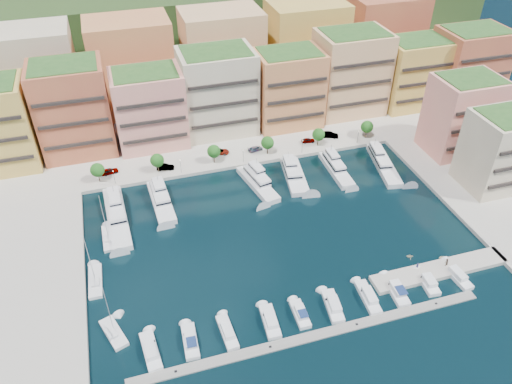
{
  "coord_description": "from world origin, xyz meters",
  "views": [
    {
      "loc": [
        -31.33,
        -84.32,
        80.49
      ],
      "look_at": [
        -2.6,
        10.13,
        6.0
      ],
      "focal_mm": 35.0,
      "sensor_mm": 36.0,
      "label": 1
    }
  ],
  "objects_px": {
    "sailboat_2": "(109,239)",
    "tender_3": "(442,257)",
    "yacht_1": "(161,199)",
    "tree_2": "(214,151)",
    "tree_5": "(367,127)",
    "car_0": "(109,171)",
    "cruiser_3": "(270,322)",
    "car_4": "(308,140)",
    "lamppost_4": "(358,135)",
    "sailboat_1": "(95,282)",
    "lamppost_0": "(114,175)",
    "cruiser_8": "(428,283)",
    "person_1": "(446,262)",
    "tree_4": "(319,135)",
    "cruiser_2": "(227,332)",
    "cruiser_7": "(396,290)",
    "yacht_6": "(383,162)",
    "cruiser_9": "(456,275)",
    "car_2": "(220,151)",
    "yacht_3": "(257,181)",
    "yacht_4": "(294,174)",
    "yacht_5": "(335,167)",
    "tree_0": "(97,170)",
    "cruiser_6": "(368,297)",
    "car_5": "(330,135)",
    "cruiser_1": "(190,341)",
    "car_1": "(165,167)",
    "lamppost_3": "(302,144)",
    "lamppost_1": "(180,164)",
    "sailboat_0": "(114,333)",
    "yacht_0": "(116,214)",
    "cruiser_4": "(300,314)",
    "cruiser_0": "(151,351)",
    "tree_1": "(157,160)",
    "car_3": "(255,149)",
    "tree_3": "(267,143)",
    "lamppost_2": "(243,154)"
  },
  "relations": [
    {
      "from": "lamppost_4",
      "to": "sailboat_1",
      "type": "bearing_deg",
      "value": -156.37
    },
    {
      "from": "car_1",
      "to": "cruiser_9",
      "type": "bearing_deg",
      "value": -124.36
    },
    {
      "from": "car_5",
      "to": "cruiser_1",
      "type": "bearing_deg",
      "value": 162.69
    },
    {
      "from": "cruiser_9",
      "to": "car_4",
      "type": "height_order",
      "value": "car_4"
    },
    {
      "from": "lamppost_0",
      "to": "lamppost_4",
      "type": "relative_size",
      "value": 1.0
    },
    {
      "from": "cruiser_8",
      "to": "car_4",
      "type": "distance_m",
      "value": 60.73
    },
    {
      "from": "tree_5",
      "to": "car_0",
      "type": "height_order",
      "value": "tree_5"
    },
    {
      "from": "sailboat_2",
      "to": "tender_3",
      "type": "xyz_separation_m",
      "value": [
        72.08,
        -28.58,
        0.1
      ]
    },
    {
      "from": "yacht_3",
      "to": "cruiser_1",
      "type": "distance_m",
      "value": 52.92
    },
    {
      "from": "cruiser_9",
      "to": "car_1",
      "type": "xyz_separation_m",
      "value": [
        -54.48,
        58.64,
        1.25
      ]
    },
    {
      "from": "yacht_3",
      "to": "yacht_4",
      "type": "relative_size",
      "value": 1.04
    },
    {
      "from": "tree_0",
      "to": "tree_4",
      "type": "xyz_separation_m",
      "value": [
        64.0,
        0.0,
        0.0
      ]
    },
    {
      "from": "yacht_6",
      "to": "cruiser_6",
      "type": "xyz_separation_m",
      "value": [
        -26.99,
        -43.93,
        -0.66
      ]
    },
    {
      "from": "lamppost_3",
      "to": "car_4",
      "type": "relative_size",
      "value": 1.04
    },
    {
      "from": "car_3",
      "to": "tree_0",
      "type": "bearing_deg",
      "value": 82.12
    },
    {
      "from": "tree_3",
      "to": "tender_3",
      "type": "height_order",
      "value": "tree_3"
    },
    {
      "from": "tree_0",
      "to": "cruiser_9",
      "type": "relative_size",
      "value": 0.64
    },
    {
      "from": "cruiser_8",
      "to": "person_1",
      "type": "relative_size",
      "value": 3.81
    },
    {
      "from": "yacht_1",
      "to": "cruiser_0",
      "type": "height_order",
      "value": "yacht_1"
    },
    {
      "from": "sailboat_1",
      "to": "lamppost_3",
      "type": "bearing_deg",
      "value": 29.55
    },
    {
      "from": "lamppost_0",
      "to": "car_5",
      "type": "height_order",
      "value": "lamppost_0"
    },
    {
      "from": "cruiser_1",
      "to": "sailboat_2",
      "type": "relative_size",
      "value": 0.61
    },
    {
      "from": "cruiser_3",
      "to": "car_4",
      "type": "xyz_separation_m",
      "value": [
        32.11,
        60.63,
        1.14
      ]
    },
    {
      "from": "tree_2",
      "to": "cruiser_8",
      "type": "distance_m",
      "value": 67.12
    },
    {
      "from": "sailboat_2",
      "to": "car_5",
      "type": "xyz_separation_m",
      "value": [
        68.68,
        26.88,
        1.54
      ]
    },
    {
      "from": "cruiser_3",
      "to": "car_2",
      "type": "bearing_deg",
      "value": 85.52
    },
    {
      "from": "lamppost_2",
      "to": "yacht_3",
      "type": "bearing_deg",
      "value": -84.93
    },
    {
      "from": "tree_2",
      "to": "sailboat_0",
      "type": "bearing_deg",
      "value": -121.81
    },
    {
      "from": "tree_0",
      "to": "cruiser_6",
      "type": "relative_size",
      "value": 0.61
    },
    {
      "from": "cruiser_7",
      "to": "sailboat_1",
      "type": "distance_m",
      "value": 64.28
    },
    {
      "from": "car_0",
      "to": "person_1",
      "type": "relative_size",
      "value": 2.39
    },
    {
      "from": "lamppost_4",
      "to": "cruiser_6",
      "type": "xyz_separation_m",
      "value": [
        -24.75,
        -55.8,
        -3.28
      ]
    },
    {
      "from": "yacht_5",
      "to": "sailboat_1",
      "type": "xyz_separation_m",
      "value": [
        -67.09,
        -24.28,
        -0.9
      ]
    },
    {
      "from": "cruiser_7",
      "to": "person_1",
      "type": "xyz_separation_m",
      "value": [
        13.9,
        3.03,
        1.42
      ]
    },
    {
      "from": "tree_4",
      "to": "tender_3",
      "type": "xyz_separation_m",
      "value": [
        8.8,
        -52.15,
        -4.33
      ]
    },
    {
      "from": "tree_4",
      "to": "cruiser_3",
      "type": "xyz_separation_m",
      "value": [
        -34.22,
        -58.09,
        -4.2
      ]
    },
    {
      "from": "lamppost_0",
      "to": "cruiser_7",
      "type": "distance_m",
      "value": 77.55
    },
    {
      "from": "tree_1",
      "to": "lamppost_3",
      "type": "relative_size",
      "value": 1.35
    },
    {
      "from": "yacht_6",
      "to": "car_2",
      "type": "relative_size",
      "value": 4.01
    },
    {
      "from": "cruiser_2",
      "to": "cruiser_7",
      "type": "height_order",
      "value": "cruiser_7"
    },
    {
      "from": "tree_1",
      "to": "lamppost_0",
      "type": "xyz_separation_m",
      "value": [
        -12.0,
        -2.3,
        -0.92
      ]
    },
    {
      "from": "sailboat_2",
      "to": "sailboat_1",
      "type": "bearing_deg",
      "value": -105.31
    },
    {
      "from": "yacht_0",
      "to": "cruiser_6",
      "type": "bearing_deg",
      "value": -41.45
    },
    {
      "from": "yacht_1",
      "to": "tree_2",
      "type": "bearing_deg",
      "value": 36.85
    },
    {
      "from": "yacht_6",
      "to": "cruiser_9",
      "type": "relative_size",
      "value": 2.42
    },
    {
      "from": "cruiser_3",
      "to": "sailboat_1",
      "type": "bearing_deg",
      "value": 146.97
    },
    {
      "from": "cruiser_4",
      "to": "sailboat_0",
      "type": "bearing_deg",
      "value": 170.11
    },
    {
      "from": "lamppost_1",
      "to": "car_0",
      "type": "relative_size",
      "value": 0.89
    },
    {
      "from": "lamppost_0",
      "to": "cruiser_1",
      "type": "distance_m",
      "value": 56.74
    },
    {
      "from": "cruiser_3",
      "to": "cruiser_8",
      "type": "bearing_deg",
      "value": 0.02
    }
  ]
}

